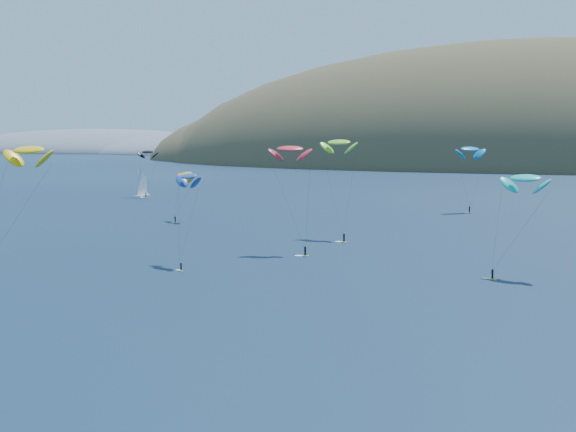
% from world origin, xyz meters
% --- Properties ---
extents(ground, '(2800.00, 2800.00, 0.00)m').
position_xyz_m(ground, '(0.00, 0.00, 0.00)').
color(ground, black).
rests_on(ground, ground).
extents(island, '(730.00, 300.00, 210.00)m').
position_xyz_m(island, '(39.40, 562.36, -10.74)').
color(island, '#3D3526').
rests_on(island, ground).
extents(headland, '(460.00, 250.00, 60.00)m').
position_xyz_m(headland, '(-445.26, 750.08, -3.36)').
color(headland, slate).
rests_on(headland, ground).
extents(sailboat, '(9.72, 8.39, 11.99)m').
position_xyz_m(sailboat, '(-112.74, 204.19, 0.97)').
color(sailboat, white).
rests_on(sailboat, ground).
extents(kitesurfer_1, '(8.96, 11.01, 15.80)m').
position_xyz_m(kitesurfer_1, '(-60.90, 137.07, 13.44)').
color(kitesurfer_1, '#D4FC1C').
rests_on(kitesurfer_1, ground).
extents(kitesurfer_2, '(10.86, 10.76, 25.59)m').
position_xyz_m(kitesurfer_2, '(-41.52, 39.19, 22.96)').
color(kitesurfer_2, '#D4FC1C').
rests_on(kitesurfer_2, ground).
extents(kitesurfer_3, '(9.83, 13.30, 25.71)m').
position_xyz_m(kitesurfer_3, '(-10.67, 118.94, 23.09)').
color(kitesurfer_3, '#D4FC1C').
rests_on(kitesurfer_3, ground).
extents(kitesurfer_4, '(11.18, 11.00, 22.96)m').
position_xyz_m(kitesurfer_4, '(13.40, 190.32, 19.94)').
color(kitesurfer_4, '#D4FC1C').
rests_on(kitesurfer_4, ground).
extents(kitesurfer_5, '(10.56, 10.96, 20.16)m').
position_xyz_m(kitesurfer_5, '(35.00, 78.53, 17.60)').
color(kitesurfer_5, '#D4FC1C').
rests_on(kitesurfer_5, ground).
extents(kitesurfer_9, '(10.93, 9.45, 24.63)m').
position_xyz_m(kitesurfer_9, '(-14.22, 92.11, 22.10)').
color(kitesurfer_9, '#D4FC1C').
rests_on(kitesurfer_9, ground).
extents(kitesurfer_10, '(8.28, 13.43, 19.30)m').
position_xyz_m(kitesurfer_10, '(-28.27, 71.26, 17.14)').
color(kitesurfer_10, '#D4FC1C').
rests_on(kitesurfer_10, ground).
extents(kitesurfer_12, '(8.63, 7.80, 19.65)m').
position_xyz_m(kitesurfer_12, '(-111.35, 206.93, 17.34)').
color(kitesurfer_12, '#D4FC1C').
rests_on(kitesurfer_12, ground).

